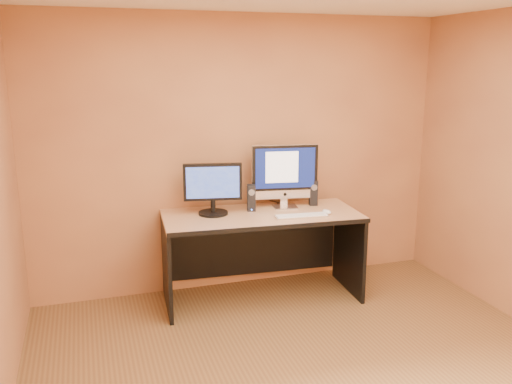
% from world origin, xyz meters
% --- Properties ---
extents(walls, '(4.00, 4.00, 2.60)m').
position_xyz_m(walls, '(0.00, 0.00, 1.30)').
color(walls, '#AB7345').
rests_on(walls, ground).
extents(desk, '(1.82, 0.89, 0.82)m').
position_xyz_m(desk, '(0.05, 1.56, 0.41)').
color(desk, tan).
rests_on(desk, ground).
extents(imac, '(0.66, 0.32, 0.61)m').
position_xyz_m(imac, '(0.34, 1.71, 1.12)').
color(imac, '#B5B5BA').
rests_on(imac, desk).
extents(second_monitor, '(0.57, 0.36, 0.46)m').
position_xyz_m(second_monitor, '(-0.37, 1.69, 1.05)').
color(second_monitor, black).
rests_on(second_monitor, desk).
extents(speaker_left, '(0.09, 0.09, 0.24)m').
position_xyz_m(speaker_left, '(-0.00, 1.70, 0.94)').
color(speaker_left, black).
rests_on(speaker_left, desk).
extents(speaker_right, '(0.09, 0.10, 0.24)m').
position_xyz_m(speaker_right, '(0.62, 1.71, 0.94)').
color(speaker_right, black).
rests_on(speaker_right, desk).
extents(keyboard, '(0.48, 0.17, 0.02)m').
position_xyz_m(keyboard, '(0.36, 1.36, 0.83)').
color(keyboard, silver).
rests_on(keyboard, desk).
extents(mouse, '(0.07, 0.12, 0.04)m').
position_xyz_m(mouse, '(0.62, 1.39, 0.84)').
color(mouse, white).
rests_on(mouse, desk).
extents(cable_a, '(0.11, 0.22, 0.01)m').
position_xyz_m(cable_a, '(0.33, 1.88, 0.82)').
color(cable_a, black).
rests_on(cable_a, desk).
extents(cable_b, '(0.11, 0.17, 0.01)m').
position_xyz_m(cable_b, '(0.29, 1.82, 0.82)').
color(cable_b, black).
rests_on(cable_b, desk).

